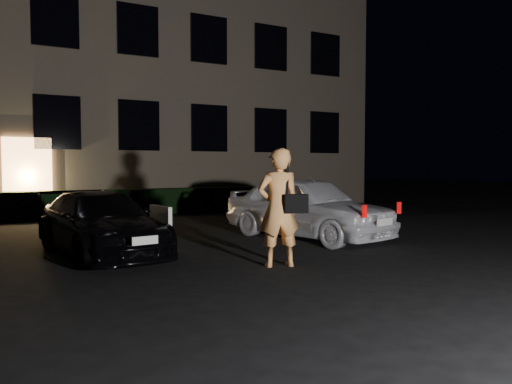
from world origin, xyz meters
TOP-DOWN VIEW (x-y plane):
  - ground at (0.00, 0.00)m, footprint 80.00×80.00m
  - building at (-0.00, 14.99)m, footprint 20.00×8.11m
  - hedge at (0.00, 10.50)m, footprint 15.00×0.70m
  - sedan at (-2.79, 3.51)m, footprint 2.07×4.14m
  - hatch at (1.70, 3.34)m, footprint 2.61×4.46m
  - man at (-0.49, 0.93)m, footprint 0.81×0.62m

SIDE VIEW (x-z plane):
  - ground at x=0.00m, z-range 0.00..0.00m
  - hedge at x=0.00m, z-range 0.00..0.85m
  - sedan at x=-2.79m, z-range 0.00..1.15m
  - hatch at x=1.70m, z-range 0.00..1.42m
  - man at x=-0.49m, z-range 0.00..1.92m
  - building at x=0.00m, z-range 0.00..12.00m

